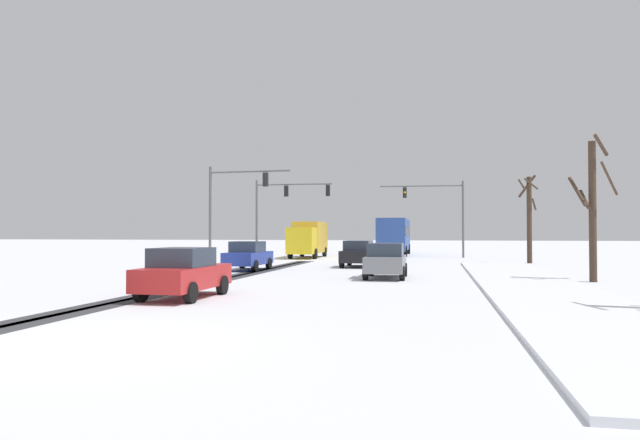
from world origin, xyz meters
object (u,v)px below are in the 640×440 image
object	(u,v)px
car_grey_third	(386,261)
bare_tree_sidewalk_far	(529,216)
bus_oncoming	(394,234)
box_truck_delivery	(308,238)
car_black_lead	(359,254)
car_red_fourth	(184,273)
traffic_signal_near_left	(232,198)
traffic_signal_far_left	(283,202)
traffic_signal_far_right	(439,205)
bare_tree_sidewalk_mid	(592,206)
car_blue_second	(248,256)

from	to	relation	value
car_grey_third	bare_tree_sidewalk_far	bearing A→B (deg)	60.35
bus_oncoming	box_truck_delivery	world-z (taller)	bus_oncoming
box_truck_delivery	car_black_lead	bearing A→B (deg)	-63.99
bus_oncoming	box_truck_delivery	distance (m)	9.92
bare_tree_sidewalk_far	car_black_lead	bearing A→B (deg)	-148.76
car_black_lead	car_red_fourth	distance (m)	18.07
box_truck_delivery	traffic_signal_near_left	bearing A→B (deg)	-102.92
traffic_signal_near_left	car_red_fourth	world-z (taller)	traffic_signal_near_left
traffic_signal_far_left	traffic_signal_far_right	bearing A→B (deg)	16.80
traffic_signal_far_left	traffic_signal_far_right	distance (m)	13.30
bare_tree_sidewalk_mid	bare_tree_sidewalk_far	world-z (taller)	bare_tree_sidewalk_mid
traffic_signal_far_left	car_red_fourth	xyz separation A→B (m)	(4.54, -28.61, -3.85)
car_blue_second	bare_tree_sidewalk_far	xyz separation A→B (m)	(16.67, 10.90, 2.46)
traffic_signal_near_left	car_grey_third	bearing A→B (deg)	-40.00
car_black_lead	car_grey_third	world-z (taller)	same
car_blue_second	car_red_fourth	world-z (taller)	same
traffic_signal_far_right	box_truck_delivery	size ratio (longest dim) A/B	0.94
box_truck_delivery	car_blue_second	bearing A→B (deg)	-89.18
car_red_fourth	box_truck_delivery	world-z (taller)	box_truck_delivery
car_red_fourth	bare_tree_sidewalk_mid	xyz separation A→B (m)	(14.49, 9.08, 2.41)
bus_oncoming	bare_tree_sidewalk_mid	distance (m)	30.01
car_black_lead	bus_oncoming	distance (m)	19.46
traffic_signal_far_right	bare_tree_sidewalk_far	size ratio (longest dim) A/B	1.14
traffic_signal_far_left	traffic_signal_far_right	world-z (taller)	same
traffic_signal_far_left	bare_tree_sidewalk_mid	bearing A→B (deg)	-45.76
traffic_signal_far_left	box_truck_delivery	size ratio (longest dim) A/B	0.87
bare_tree_sidewalk_mid	traffic_signal_near_left	bearing A→B (deg)	154.44
car_black_lead	bare_tree_sidewalk_mid	world-z (taller)	bare_tree_sidewalk_mid
traffic_signal_far_left	car_grey_third	size ratio (longest dim) A/B	1.58
bus_oncoming	bare_tree_sidewalk_mid	world-z (taller)	bare_tree_sidewalk_mid
bus_oncoming	box_truck_delivery	xyz separation A→B (m)	(-6.71, -7.30, -0.36)
car_blue_second	box_truck_delivery	bearing A→B (deg)	90.82
car_blue_second	car_red_fourth	bearing A→B (deg)	-79.88
bare_tree_sidewalk_far	bus_oncoming	bearing A→B (deg)	128.64
traffic_signal_far_right	car_blue_second	size ratio (longest dim) A/B	1.71
car_black_lead	traffic_signal_far_right	bearing A→B (deg)	71.42
car_black_lead	car_red_fourth	world-z (taller)	same
bus_oncoming	bare_tree_sidewalk_mid	bearing A→B (deg)	-69.65
box_truck_delivery	bare_tree_sidewalk_far	world-z (taller)	bare_tree_sidewalk_far
car_grey_third	car_red_fourth	bearing A→B (deg)	-121.17
traffic_signal_far_right	car_red_fourth	distance (m)	33.67
traffic_signal_far_right	box_truck_delivery	world-z (taller)	traffic_signal_far_right
traffic_signal_far_left	bare_tree_sidewalk_mid	xyz separation A→B (m)	(19.02, -19.53, -1.44)
box_truck_delivery	bare_tree_sidewalk_mid	xyz separation A→B (m)	(17.14, -20.82, 1.59)
car_blue_second	car_red_fourth	xyz separation A→B (m)	(2.42, -13.55, 0.00)
car_grey_third	bare_tree_sidewalk_far	distance (m)	17.53
car_black_lead	bare_tree_sidewalk_far	bearing A→B (deg)	31.24
car_blue_second	car_grey_third	world-z (taller)	same
car_red_fourth	bare_tree_sidewalk_mid	bearing A→B (deg)	32.06
traffic_signal_far_left	car_blue_second	world-z (taller)	traffic_signal_far_left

